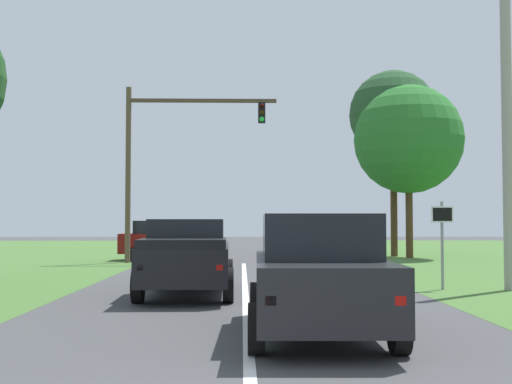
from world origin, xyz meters
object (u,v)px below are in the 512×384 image
object	(u,v)px
utility_pole_right	(507,138)
extra_tree_2	(393,115)
red_suv_near	(317,272)
traffic_light	(166,148)
keep_moving_sign	(442,233)
crossing_suv_far	(167,240)
pickup_truck_lead	(188,256)
oak_tree_right	(408,139)

from	to	relation	value
utility_pole_right	extra_tree_2	size ratio (longest dim) A/B	0.83
extra_tree_2	red_suv_near	bearing A→B (deg)	-106.04
traffic_light	utility_pole_right	world-z (taller)	utility_pole_right
keep_moving_sign	crossing_suv_far	size ratio (longest dim) A/B	0.53
keep_moving_sign	utility_pole_right	size ratio (longest dim) A/B	0.29
traffic_light	utility_pole_right	size ratio (longest dim) A/B	0.96
pickup_truck_lead	traffic_light	xyz separation A→B (m)	(-2.05, 12.94, 4.17)
keep_moving_sign	utility_pole_right	bearing A→B (deg)	-6.68
keep_moving_sign	traffic_light	bearing A→B (deg)	126.92
red_suv_near	extra_tree_2	distance (m)	25.41
oak_tree_right	utility_pole_right	distance (m)	15.75
pickup_truck_lead	traffic_light	world-z (taller)	traffic_light
crossing_suv_far	utility_pole_right	xyz separation A→B (m)	(10.68, -13.80, 3.11)
extra_tree_2	crossing_suv_far	bearing A→B (deg)	-164.98
pickup_truck_lead	traffic_light	size ratio (longest dim) A/B	0.69
red_suv_near	traffic_light	size ratio (longest dim) A/B	0.63
crossing_suv_far	extra_tree_2	bearing A→B (deg)	15.02
red_suv_near	utility_pole_right	xyz separation A→B (m)	(5.93, 6.72, 3.06)
crossing_suv_far	traffic_light	bearing A→B (deg)	-86.37
traffic_light	red_suv_near	bearing A→B (deg)	-76.08
red_suv_near	crossing_suv_far	xyz separation A→B (m)	(-4.74, 20.52, -0.05)
pickup_truck_lead	extra_tree_2	size ratio (longest dim) A/B	0.55
pickup_truck_lead	red_suv_near	bearing A→B (deg)	-65.76
traffic_light	extra_tree_2	world-z (taller)	extra_tree_2
keep_moving_sign	crossing_suv_far	xyz separation A→B (m)	(-8.94, 13.59, -0.55)
pickup_truck_lead	utility_pole_right	distance (m)	9.12
keep_moving_sign	oak_tree_right	bearing A→B (deg)	78.74
oak_tree_right	traffic_light	bearing A→B (deg)	-163.03
utility_pole_right	traffic_light	bearing A→B (deg)	131.47
traffic_light	oak_tree_right	size ratio (longest dim) A/B	0.90
crossing_suv_far	extra_tree_2	world-z (taller)	extra_tree_2
red_suv_near	pickup_truck_lead	world-z (taller)	red_suv_near
pickup_truck_lead	keep_moving_sign	distance (m)	6.91
traffic_light	extra_tree_2	bearing A→B (deg)	23.41
keep_moving_sign	oak_tree_right	distance (m)	16.30
traffic_light	keep_moving_sign	xyz separation A→B (m)	(8.83, -11.75, -3.61)
keep_moving_sign	red_suv_near	bearing A→B (deg)	-121.22
oak_tree_right	extra_tree_2	size ratio (longest dim) A/B	0.89
red_suv_near	extra_tree_2	size ratio (longest dim) A/B	0.50
pickup_truck_lead	traffic_light	distance (m)	13.75
traffic_light	crossing_suv_far	world-z (taller)	traffic_light
pickup_truck_lead	crossing_suv_far	distance (m)	14.95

